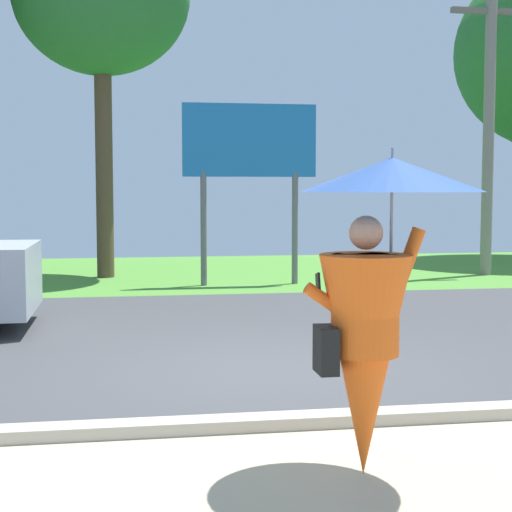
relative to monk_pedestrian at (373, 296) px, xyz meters
The scene contains 4 objects.
ground_plane 6.18m from the monk_pedestrian, 91.10° to the left, with size 40.00×22.00×0.20m.
monk_pedestrian is the anchor object (origin of this frame).
utility_pole 13.15m from the monk_pedestrian, 61.50° to the left, with size 1.80×0.24×6.22m.
roadside_billboard 10.60m from the monk_pedestrian, 85.39° to the left, with size 2.60×0.12×3.50m.
Camera 1 is at (-1.47, -8.05, 1.87)m, focal length 56.35 mm.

